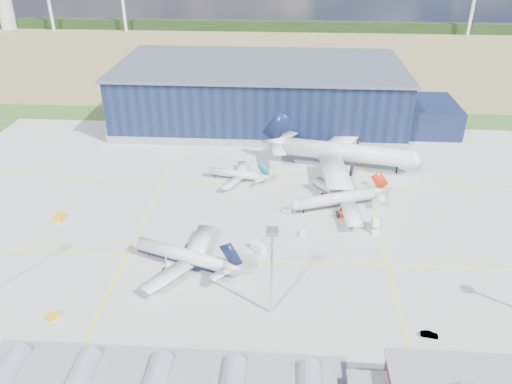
% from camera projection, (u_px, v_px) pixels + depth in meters
% --- Properties ---
extents(ground, '(600.00, 600.00, 0.00)m').
position_uv_depth(ground, '(240.00, 238.00, 142.76)').
color(ground, '#294E1D').
rests_on(ground, ground).
extents(apron, '(220.00, 160.00, 0.08)m').
position_uv_depth(apron, '(243.00, 220.00, 151.49)').
color(apron, gray).
rests_on(apron, ground).
extents(farmland, '(600.00, 220.00, 0.01)m').
position_uv_depth(farmland, '(271.00, 55.00, 335.13)').
color(farmland, '#917A4E').
rests_on(farmland, ground).
extents(treeline, '(600.00, 8.00, 8.00)m').
position_uv_depth(treeline, '(275.00, 26.00, 403.16)').
color(treeline, black).
rests_on(treeline, ground).
extents(hangar, '(145.00, 62.00, 26.10)m').
position_uv_depth(hangar, '(266.00, 96.00, 219.90)').
color(hangar, '#0F1934').
rests_on(hangar, ground).
extents(light_mast_center, '(2.60, 2.60, 23.00)m').
position_uv_depth(light_mast_center, '(272.00, 259.00, 108.51)').
color(light_mast_center, silver).
rests_on(light_mast_center, ground).
extents(airliner_navy, '(42.30, 41.86, 10.84)m').
position_uv_depth(airliner_navy, '(181.00, 249.00, 129.06)').
color(airliner_navy, silver).
rests_on(airliner_navy, ground).
extents(airliner_red, '(42.95, 42.52, 10.98)m').
position_uv_depth(airliner_red, '(336.00, 193.00, 154.85)').
color(airliner_red, silver).
rests_on(airliner_red, ground).
extents(airliner_widebody, '(69.16, 68.16, 19.18)m').
position_uv_depth(airliner_widebody, '(347.00, 144.00, 178.65)').
color(airliner_widebody, silver).
rests_on(airliner_widebody, ground).
extents(airliner_regional, '(27.96, 27.56, 7.74)m').
position_uv_depth(airliner_regional, '(235.00, 170.00, 172.69)').
color(airliner_regional, silver).
rests_on(airliner_regional, ground).
extents(gse_tug_a, '(2.62, 3.94, 1.56)m').
position_uv_depth(gse_tug_a, '(59.00, 217.00, 151.28)').
color(gse_tug_a, gold).
rests_on(gse_tug_a, ground).
extents(gse_tug_b, '(3.21, 3.32, 1.20)m').
position_uv_depth(gse_tug_b, '(53.00, 316.00, 114.07)').
color(gse_tug_b, gold).
rests_on(gse_tug_b, ground).
extents(gse_van_a, '(6.61, 4.12, 2.68)m').
position_uv_depth(gse_van_a, '(178.00, 260.00, 131.45)').
color(gse_van_a, white).
rests_on(gse_van_a, ground).
extents(gse_cart_a, '(2.29, 2.99, 1.16)m').
position_uv_depth(gse_cart_a, '(303.00, 234.00, 143.83)').
color(gse_cart_a, white).
rests_on(gse_cart_a, ground).
extents(gse_van_b, '(4.77, 4.97, 2.17)m').
position_uv_depth(gse_van_b, '(258.00, 247.00, 137.15)').
color(gse_van_b, white).
rests_on(gse_van_b, ground).
extents(gse_tug_c, '(2.90, 3.75, 1.45)m').
position_uv_depth(gse_tug_c, '(372.00, 152.00, 193.96)').
color(gse_tug_c, gold).
rests_on(gse_tug_c, ground).
extents(gse_cart_b, '(3.08, 2.34, 1.21)m').
position_uv_depth(gse_cart_b, '(287.00, 210.00, 155.50)').
color(gse_cart_b, white).
rests_on(gse_cart_b, ground).
extents(gse_van_c, '(4.87, 2.86, 2.21)m').
position_uv_depth(gse_van_c, '(421.00, 371.00, 99.64)').
color(gse_van_c, white).
rests_on(gse_van_c, ground).
extents(airstair, '(1.79, 4.41, 2.81)m').
position_uv_depth(airstair, '(375.00, 225.00, 146.36)').
color(airstair, white).
rests_on(airstair, ground).
extents(car_b, '(3.95, 1.90, 1.25)m').
position_uv_depth(car_b, '(429.00, 335.00, 108.92)').
color(car_b, '#99999E').
rests_on(car_b, ground).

